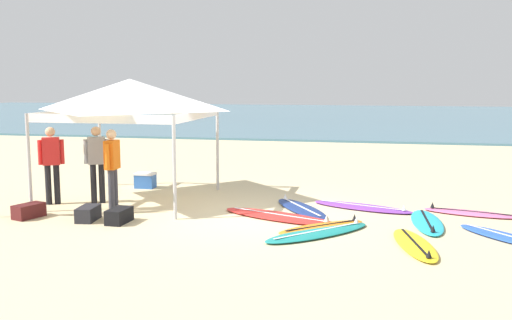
{
  "coord_description": "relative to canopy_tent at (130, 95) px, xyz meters",
  "views": [
    {
      "loc": [
        2.38,
        -11.09,
        2.72
      ],
      "look_at": [
        -0.12,
        1.05,
        1.0
      ],
      "focal_mm": 40.47,
      "sensor_mm": 36.0,
      "label": 1
    }
  ],
  "objects": [
    {
      "name": "sea",
      "position": [
        2.99,
        31.27,
        -2.34
      ],
      "size": [
        80.0,
        36.0,
        0.1
      ],
      "primitive_type": "cube",
      "color": "teal",
      "rests_on": "ground"
    },
    {
      "name": "person_red",
      "position": [
        -1.55,
        -0.77,
        -1.4
      ],
      "size": [
        0.5,
        0.36,
        1.71
      ],
      "color": "black",
      "rests_on": "ground"
    },
    {
      "name": "surfboard_yellow",
      "position": [
        6.07,
        -2.57,
        -2.35
      ],
      "size": [
        0.9,
        2.04,
        0.19
      ],
      "color": "yellow",
      "rests_on": "ground"
    },
    {
      "name": "person_grey",
      "position": [
        -0.63,
        -0.45,
        -1.4
      ],
      "size": [
        0.52,
        0.34,
        1.71
      ],
      "color": "black",
      "rests_on": "ground"
    },
    {
      "name": "ground_plane",
      "position": [
        2.99,
        -1.02,
        -2.39
      ],
      "size": [
        80.0,
        80.0,
        0.0
      ],
      "primitive_type": "plane",
      "color": "beige"
    },
    {
      "name": "cooler_box",
      "position": [
        -0.31,
        1.46,
        -2.19
      ],
      "size": [
        0.5,
        0.36,
        0.39
      ],
      "color": "#2D60B7",
      "rests_on": "ground"
    },
    {
      "name": "gear_bag_by_pole",
      "position": [
        0.61,
        -2.06,
        -2.25
      ],
      "size": [
        0.35,
        0.62,
        0.28
      ],
      "primitive_type": "cube",
      "rotation": [
        0.0,
        0.0,
        1.52
      ],
      "color": "black",
      "rests_on": "ground"
    },
    {
      "name": "person_orange",
      "position": [
        0.02,
        -1.06,
        -1.4
      ],
      "size": [
        0.24,
        0.55,
        1.71
      ],
      "color": "#383842",
      "rests_on": "ground"
    },
    {
      "name": "surfboard_blue",
      "position": [
        7.63,
        -1.76,
        -2.35
      ],
      "size": [
        1.61,
        1.77,
        0.19
      ],
      "color": "blue",
      "rests_on": "ground"
    },
    {
      "name": "gear_bag_near_tent",
      "position": [
        -0.06,
        -2.01,
        -2.25
      ],
      "size": [
        0.38,
        0.63,
        0.28
      ],
      "primitive_type": "cube",
      "rotation": [
        0.0,
        0.0,
        1.68
      ],
      "color": "#232328",
      "rests_on": "ground"
    },
    {
      "name": "surfboard_pink",
      "position": [
        7.33,
        0.02,
        -2.35
      ],
      "size": [
        1.94,
        0.97,
        0.19
      ],
      "color": "pink",
      "rests_on": "ground"
    },
    {
      "name": "surfboard_red",
      "position": [
        3.56,
        -1.05,
        -2.35
      ],
      "size": [
        2.62,
        1.6,
        0.19
      ],
      "color": "red",
      "rests_on": "ground"
    },
    {
      "name": "gear_bag_on_sand",
      "position": [
        -1.33,
        -2.04,
        -2.25
      ],
      "size": [
        0.5,
        0.67,
        0.28
      ],
      "primitive_type": "cube",
      "rotation": [
        0.0,
        0.0,
        1.24
      ],
      "color": "#4C1919",
      "rests_on": "ground"
    },
    {
      "name": "surfboard_cyan",
      "position": [
        6.4,
        -0.96,
        -2.35
      ],
      "size": [
        0.64,
        2.08,
        0.19
      ],
      "color": "#23B2CC",
      "rests_on": "ground"
    },
    {
      "name": "canopy_tent",
      "position": [
        0.0,
        0.0,
        0.0
      ],
      "size": [
        3.26,
        3.26,
        2.75
      ],
      "color": "#B7B7BC",
      "rests_on": "ground"
    },
    {
      "name": "surfboard_purple",
      "position": [
        5.16,
        0.15,
        -2.35
      ],
      "size": [
        2.29,
        1.33,
        0.19
      ],
      "color": "purple",
      "rests_on": "ground"
    },
    {
      "name": "surfboard_navy",
      "position": [
        3.9,
        -0.25,
        -2.35
      ],
      "size": [
        1.6,
        2.11,
        0.19
      ],
      "color": "navy",
      "rests_on": "ground"
    },
    {
      "name": "surfboard_orange",
      "position": [
        4.48,
        -1.73,
        -2.35
      ],
      "size": [
        1.74,
        1.63,
        0.19
      ],
      "color": "orange",
      "rests_on": "ground"
    },
    {
      "name": "surfboard_teal",
      "position": [
        4.44,
        -2.12,
        -2.35
      ],
      "size": [
        2.03,
        2.1,
        0.19
      ],
      "color": "#19847F",
      "rests_on": "ground"
    }
  ]
}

